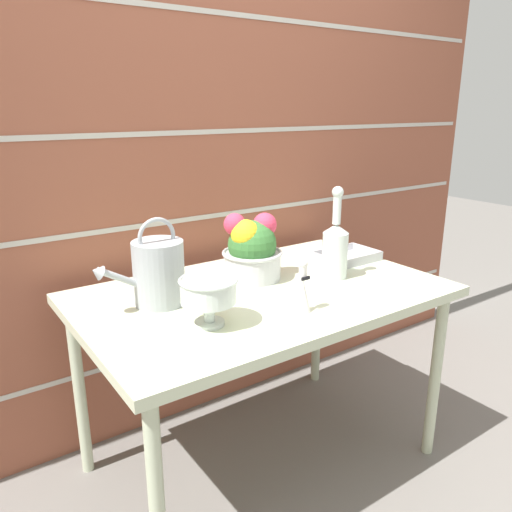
{
  "coord_description": "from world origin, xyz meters",
  "views": [
    {
      "loc": [
        -1.0,
        -1.38,
        1.39
      ],
      "look_at": [
        0.0,
        0.04,
        0.86
      ],
      "focal_mm": 35.0,
      "sensor_mm": 36.0,
      "label": 1
    }
  ],
  "objects": [
    {
      "name": "ground_plane",
      "position": [
        0.0,
        0.0,
        0.0
      ],
      "size": [
        12.0,
        12.0,
        0.0
      ],
      "primitive_type": "plane",
      "color": "slate"
    },
    {
      "name": "patio_table",
      "position": [
        0.0,
        0.0,
        0.68
      ],
      "size": [
        1.31,
        0.82,
        0.74
      ],
      "color": "beige",
      "rests_on": "ground_plane"
    },
    {
      "name": "brick_wall",
      "position": [
        0.0,
        0.53,
        1.1
      ],
      "size": [
        3.6,
        0.08,
        2.2
      ],
      "color": "brown",
      "rests_on": "ground_plane"
    },
    {
      "name": "flower_planter",
      "position": [
        0.04,
        0.13,
        0.86
      ],
      "size": [
        0.23,
        0.23,
        0.26
      ],
      "color": "#BCBCC1",
      "rests_on": "patio_table"
    },
    {
      "name": "wire_tray",
      "position": [
        0.51,
        0.09,
        0.75
      ],
      "size": [
        0.26,
        0.19,
        0.04
      ],
      "color": "#B7B7BC",
      "rests_on": "patio_table"
    },
    {
      "name": "crystal_pedestal_bowl",
      "position": [
        -0.31,
        -0.15,
        0.85
      ],
      "size": [
        0.18,
        0.18,
        0.15
      ],
      "color": "silver",
      "rests_on": "patio_table"
    },
    {
      "name": "watering_can",
      "position": [
        -0.36,
        0.1,
        0.85
      ],
      "size": [
        0.32,
        0.17,
        0.3
      ],
      "color": "#9EA3A8",
      "rests_on": "patio_table"
    },
    {
      "name": "figurine_vase",
      "position": [
        -0.01,
        -0.23,
        0.81
      ],
      "size": [
        0.06,
        0.06,
        0.18
      ],
      "color": "white",
      "rests_on": "patio_table"
    },
    {
      "name": "glass_decanter",
      "position": [
        0.31,
        -0.04,
        0.86
      ],
      "size": [
        0.1,
        0.1,
        0.36
      ],
      "color": "silver",
      "rests_on": "patio_table"
    }
  ]
}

